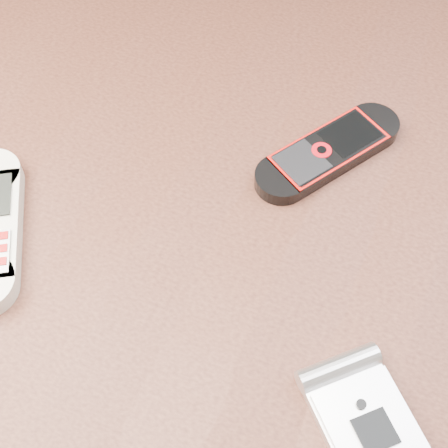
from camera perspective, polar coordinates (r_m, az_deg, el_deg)
table at (r=0.58m, az=-0.46°, el=-6.19°), size 1.20×0.80×0.75m
nokia_black_red at (r=0.53m, az=9.54°, el=6.57°), size 0.12×0.15×0.01m
motorola_razr at (r=0.42m, az=13.67°, el=-18.57°), size 0.12×0.12×0.02m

